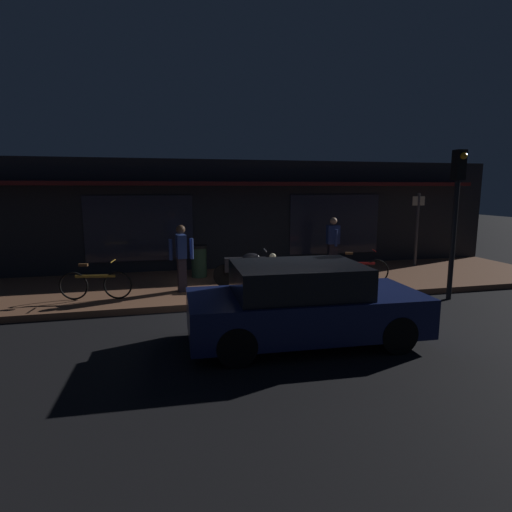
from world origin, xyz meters
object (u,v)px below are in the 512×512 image
bicycle_extra (358,270)px  trash_bin (199,261)px  traffic_light_pole (456,198)px  person_photographer (181,257)px  parked_car_near (303,304)px  sign_post (417,225)px  bicycle_parked (96,284)px  person_bystander (333,243)px  motorcycle (247,268)px

bicycle_extra → trash_bin: trash_bin is taller
bicycle_extra → traffic_light_pole: size_ratio=0.44×
person_photographer → parked_car_near: size_ratio=0.40×
sign_post → trash_bin: (-7.25, -0.14, -0.89)m
bicycle_extra → traffic_light_pole: (1.68, -1.56, 1.97)m
person_photographer → traffic_light_pole: (6.39, -1.78, 1.45)m
person_photographer → traffic_light_pole: bearing=-15.6°
parked_car_near → bicycle_extra: bearing=50.4°
person_photographer → sign_post: size_ratio=0.70×
person_photographer → bicycle_parked: bearing=-171.1°
bicycle_parked → person_bystander: (6.75, 1.84, 0.52)m
person_bystander → sign_post: (3.10, 0.22, 0.48)m
person_bystander → sign_post: size_ratio=0.70×
bicycle_parked → bicycle_extra: bearing=0.8°
bicycle_parked → parked_car_near: size_ratio=0.39×
motorcycle → traffic_light_pole: traffic_light_pole is taller
person_photographer → trash_bin: person_photographer is taller
bicycle_parked → traffic_light_pole: traffic_light_pole is taller
bicycle_parked → person_photographer: bearing=8.9°
bicycle_parked → traffic_light_pole: size_ratio=0.46×
trash_bin → motorcycle: bearing=-52.7°
sign_post → traffic_light_pole: (-1.45, -3.52, 0.97)m
traffic_light_pole → trash_bin: bearing=149.7°
bicycle_parked → bicycle_extra: 6.71m
motorcycle → person_photographer: size_ratio=1.02×
person_bystander → trash_bin: size_ratio=1.80×
bicycle_extra → person_photographer: person_photographer is taller
bicycle_extra → person_bystander: person_bystander is taller
bicycle_parked → traffic_light_pole: (8.39, -1.46, 1.97)m
sign_post → motorcycle: bearing=-165.5°
motorcycle → parked_car_near: parked_car_near is taller
motorcycle → parked_car_near: size_ratio=0.41×
person_photographer → person_bystander: same height
bicycle_extra → bicycle_parked: bearing=-179.2°
bicycle_parked → sign_post: (9.84, 2.06, 1.00)m
sign_post → bicycle_parked: bearing=-168.2°
sign_post → person_bystander: bearing=-176.0°
bicycle_extra → person_photographer: (-4.71, 0.22, 0.52)m
bicycle_parked → person_photographer: 2.09m
motorcycle → bicycle_parked: size_ratio=1.03×
bicycle_extra → parked_car_near: bearing=-129.6°
sign_post → person_photographer: bearing=-167.4°
trash_bin → person_photographer: bearing=-110.3°
person_bystander → trash_bin: (-4.15, 0.07, -0.41)m
person_bystander → sign_post: sign_post is taller
person_bystander → motorcycle: bearing=-155.7°
bicycle_parked → person_photographer: person_photographer is taller
motorcycle → trash_bin: motorcycle is taller
bicycle_extra → sign_post: sign_post is taller
bicycle_parked → traffic_light_pole: bearing=-9.9°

